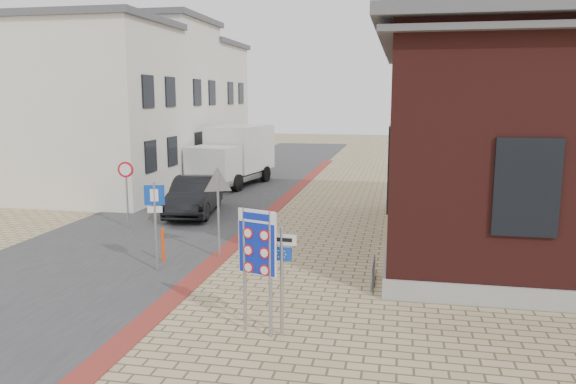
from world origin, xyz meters
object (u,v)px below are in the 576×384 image
Objects in this scene: box_truck at (234,155)px; parking_sign at (155,211)px; sedan at (194,196)px; essen_sign at (282,265)px; border_sign at (257,246)px; bollard at (163,245)px.

parking_sign is (2.36, -15.26, 0.05)m from box_truck.
sedan is 12.50m from essen_sign.
box_truck is 19.90m from essen_sign.
essen_sign is (5.99, -10.95, 0.70)m from sedan.
sedan is 0.73× the size of box_truck.
border_sign reaches higher than sedan.
box_truck is at bearing 85.87° from sedan.
sedan is 7.70m from parking_sign.
sedan is 6.83m from bollard.
border_sign is 5.99m from bollard.
parking_sign is at bearing 145.63° from essen_sign.
sedan is at bearing 102.99° from bollard.
parking_sign is 1.44m from bollard.
bollard is at bearing 85.60° from parking_sign.
sedan is 7.88m from box_truck.
sedan is at bearing 86.66° from parking_sign.
sedan is 2.07× the size of essen_sign.
parking_sign reaches higher than bollard.
border_sign is (6.14, -18.76, 0.20)m from box_truck.
parking_sign is (-4.28, 3.50, 0.22)m from essen_sign.
box_truck is 2.58× the size of parking_sign.
essen_sign reaches higher than bollard.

